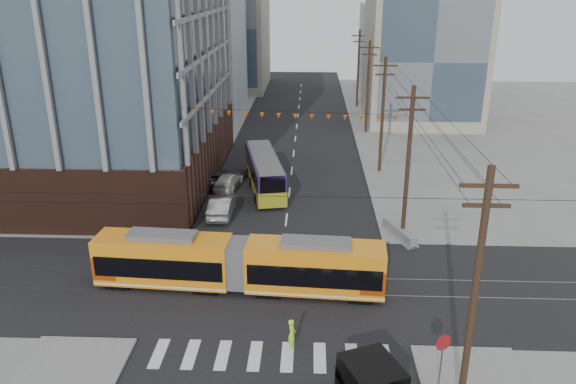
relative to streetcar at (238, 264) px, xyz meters
name	(u,v)px	position (x,y,z in m)	size (l,w,h in m)	color
ground	(275,322)	(2.38, -3.47, -1.66)	(160.00, 160.00, 0.00)	slate
office_building	(34,20)	(-19.62, 19.53, 12.64)	(30.00, 25.00, 28.60)	#381E16
bg_bldg_nw_near	(174,47)	(-14.62, 48.53, 7.34)	(18.00, 16.00, 18.00)	#8C99A5
bg_bldg_ne_near	(422,59)	(18.38, 44.53, 6.34)	(14.00, 14.00, 16.00)	gray
bg_bldg_nw_far	(219,28)	(-11.62, 68.53, 8.34)	(16.00, 18.00, 20.00)	gray
bg_bldg_ne_far	(412,50)	(20.38, 64.53, 5.34)	(16.00, 16.00, 14.00)	#8C99A5
utility_pole_near	(474,295)	(10.88, -9.47, 3.84)	(0.30, 0.30, 11.00)	black
utility_pole_far	(358,69)	(10.88, 52.53, 3.84)	(0.30, 0.30, 11.00)	black
streetcar	(238,264)	(0.00, 0.00, 0.00)	(17.20, 2.42, 3.32)	orange
city_bus	(264,172)	(0.12, 17.58, -0.10)	(2.38, 10.96, 3.11)	#2F184F
parked_car_silver	(222,206)	(-2.72, 11.24, -0.86)	(1.70, 4.86, 1.60)	#A8A8A8
parked_car_white	(229,181)	(-3.10, 17.46, -0.99)	(1.88, 4.62, 1.34)	silver
parked_car_grey	(224,178)	(-3.62, 18.13, -0.99)	(2.22, 4.83, 1.34)	#3F424C
pedestrian	(292,334)	(3.38, -5.73, -0.83)	(0.61, 0.40, 1.66)	#B2FF32
stop_sign	(441,364)	(10.16, -8.41, -0.34)	(0.80, 0.80, 2.64)	maroon
jersey_barrier	(399,232)	(10.68, 7.65, -1.26)	(0.90, 3.99, 0.80)	slate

